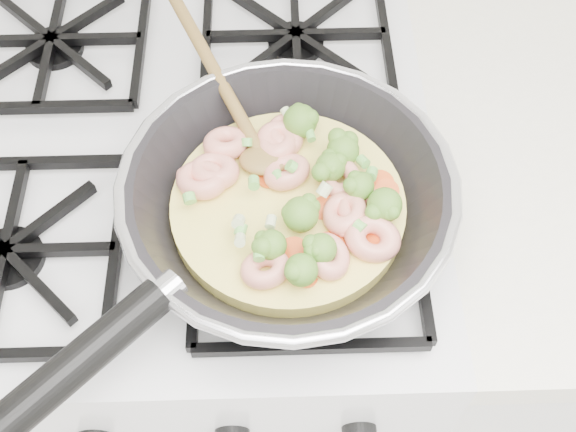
{
  "coord_description": "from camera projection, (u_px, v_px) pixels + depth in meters",
  "views": [
    {
      "loc": [
        0.12,
        1.19,
        1.52
      ],
      "look_at": [
        0.13,
        1.58,
        0.93
      ],
      "focal_mm": 43.78,
      "sensor_mm": 36.0,
      "label": 1
    }
  ],
  "objects": [
    {
      "name": "stove",
      "position": [
        206.0,
        310.0,
        1.16
      ],
      "size": [
        0.6,
        0.6,
        0.92
      ],
      "color": "white",
      "rests_on": "ground"
    },
    {
      "name": "skillet",
      "position": [
        286.0,
        201.0,
        0.68
      ],
      "size": [
        0.42,
        0.54,
        0.1
      ],
      "rotation": [
        0.0,
        0.0,
        -0.12
      ],
      "color": "black",
      "rests_on": "stove"
    }
  ]
}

